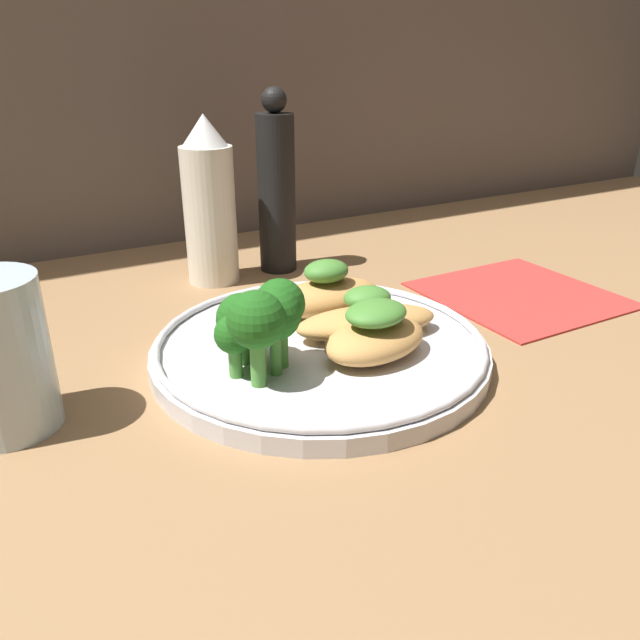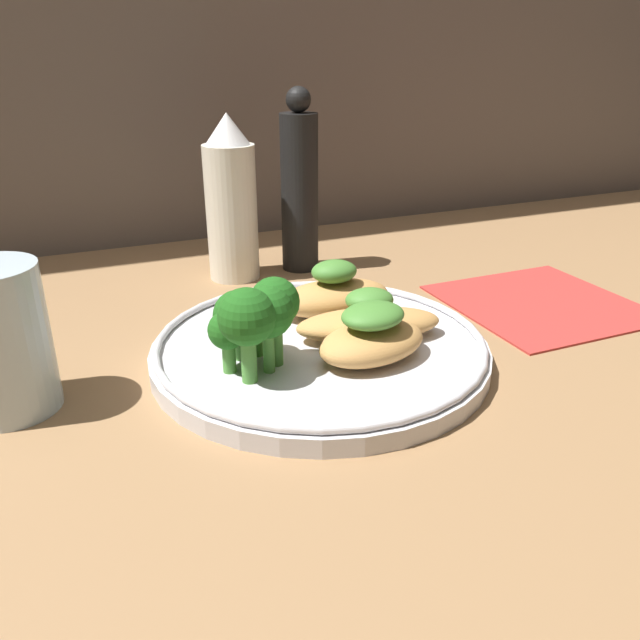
{
  "view_description": "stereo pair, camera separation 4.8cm",
  "coord_description": "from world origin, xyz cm",
  "px_view_note": "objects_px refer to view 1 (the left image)",
  "views": [
    {
      "loc": [
        -21.57,
        -38.35,
        22.69
      ],
      "look_at": [
        0.0,
        0.0,
        3.4
      ],
      "focal_mm": 35.0,
      "sensor_mm": 36.0,
      "label": 1
    },
    {
      "loc": [
        -17.26,
        -40.47,
        22.69
      ],
      "look_at": [
        0.0,
        0.0,
        3.4
      ],
      "focal_mm": 35.0,
      "sensor_mm": 36.0,
      "label": 2
    }
  ],
  "objects_px": {
    "broccoli_bunch": "(260,319)",
    "sauce_bottle": "(209,205)",
    "plate": "(320,348)",
    "pepper_grinder": "(277,189)"
  },
  "relations": [
    {
      "from": "pepper_grinder",
      "to": "broccoli_bunch",
      "type": "bearing_deg",
      "value": -118.27
    },
    {
      "from": "sauce_bottle",
      "to": "plate",
      "type": "bearing_deg",
      "value": -87.96
    },
    {
      "from": "plate",
      "to": "pepper_grinder",
      "type": "distance_m",
      "value": 0.24
    },
    {
      "from": "broccoli_bunch",
      "to": "sauce_bottle",
      "type": "height_order",
      "value": "sauce_bottle"
    },
    {
      "from": "broccoli_bunch",
      "to": "sauce_bottle",
      "type": "relative_size",
      "value": 0.41
    },
    {
      "from": "broccoli_bunch",
      "to": "sauce_bottle",
      "type": "distance_m",
      "value": 0.24
    },
    {
      "from": "sauce_bottle",
      "to": "pepper_grinder",
      "type": "xyz_separation_m",
      "value": [
        0.08,
        0.0,
        0.01
      ]
    },
    {
      "from": "plate",
      "to": "broccoli_bunch",
      "type": "relative_size",
      "value": 3.77
    },
    {
      "from": "plate",
      "to": "broccoli_bunch",
      "type": "distance_m",
      "value": 0.08
    },
    {
      "from": "plate",
      "to": "sauce_bottle",
      "type": "distance_m",
      "value": 0.23
    }
  ]
}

